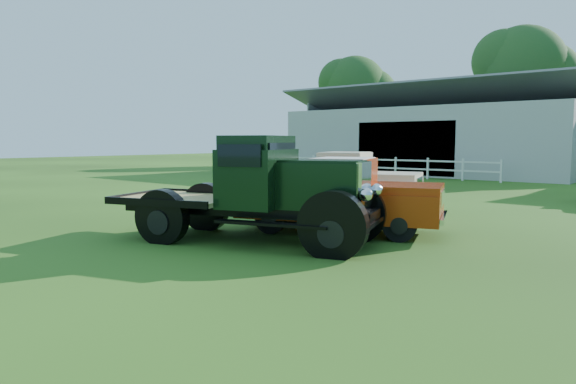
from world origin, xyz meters
The scene contains 8 objects.
ground centered at (0.00, 0.00, 0.00)m, with size 120.00×120.00×0.00m, color #223A12.
shed_left centered at (-7.00, 26.00, 2.80)m, with size 18.80×10.20×5.60m, color #A0A0A0, non-canonical shape.
fence_rail centered at (-8.00, 20.00, 0.60)m, with size 14.20×0.16×1.20m, color white, non-canonical shape.
tree_a centered at (-18.00, 33.00, 5.25)m, with size 6.30×6.30×10.50m, color #335422, non-canonical shape.
tree_b centered at (-4.00, 34.00, 5.75)m, with size 6.90×6.90×11.50m, color #335422, non-canonical shape.
vintage_flatbed centered at (-0.29, 0.63, 1.13)m, with size 5.70×2.26×2.26m, color black, non-canonical shape.
red_pickup centered at (0.49, 2.76, 0.89)m, with size 4.87×1.87×1.78m, color #A12E0B, non-canonical shape.
white_pickup centered at (-1.48, 5.89, 0.89)m, with size 4.82×1.87×1.77m, color beige, non-canonical shape.
Camera 1 is at (7.18, -7.33, 2.15)m, focal length 32.00 mm.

